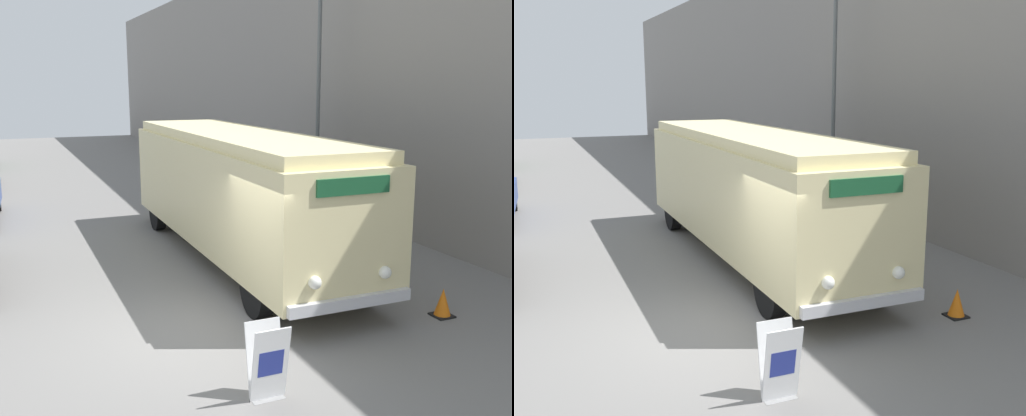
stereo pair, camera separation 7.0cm
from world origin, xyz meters
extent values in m
plane|color=slate|center=(0.00, 0.00, 0.00)|extent=(80.00, 80.00, 0.00)
cube|color=gray|center=(7.31, 10.00, 4.43)|extent=(0.30, 60.00, 8.86)
cylinder|color=black|center=(1.25, 0.34, 0.50)|extent=(0.28, 0.99, 0.99)
cylinder|color=black|center=(3.37, 0.34, 0.50)|extent=(0.28, 0.99, 0.99)
cylinder|color=black|center=(1.25, 7.53, 0.50)|extent=(0.28, 0.99, 0.99)
cylinder|color=black|center=(3.37, 7.53, 0.50)|extent=(0.28, 0.99, 0.99)
cube|color=beige|center=(2.31, 3.94, 1.65)|extent=(2.43, 10.00, 2.31)
cube|color=#F8E8A7|center=(2.31, 3.94, 2.93)|extent=(2.24, 9.60, 0.24)
cube|color=silver|center=(2.31, -1.12, 0.62)|extent=(2.31, 0.12, 0.20)
sphere|color=white|center=(1.64, -1.09, 1.05)|extent=(0.22, 0.22, 0.22)
sphere|color=white|center=(2.98, -1.09, 1.05)|extent=(0.22, 0.22, 0.22)
cube|color=#19512D|center=(2.31, -1.08, 2.56)|extent=(1.34, 0.06, 0.28)
cube|color=gray|center=(0.24, -2.35, 0.00)|extent=(0.46, 0.23, 0.01)
cube|color=white|center=(0.24, -2.44, 0.53)|extent=(0.51, 0.21, 1.06)
cube|color=white|center=(0.24, -2.26, 0.53)|extent=(0.51, 0.21, 1.06)
cube|color=navy|center=(0.24, -2.46, 0.55)|extent=(0.36, 0.07, 0.37)
cylinder|color=#595E60|center=(6.14, 7.00, 3.42)|extent=(0.12, 0.12, 6.84)
cube|color=black|center=(4.36, -0.97, 0.01)|extent=(0.36, 0.36, 0.03)
cone|color=orange|center=(4.36, -0.97, 0.28)|extent=(0.30, 0.30, 0.49)
camera|label=1|loc=(-2.81, -9.05, 4.16)|focal=42.00mm
camera|label=2|loc=(-2.74, -9.07, 4.16)|focal=42.00mm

